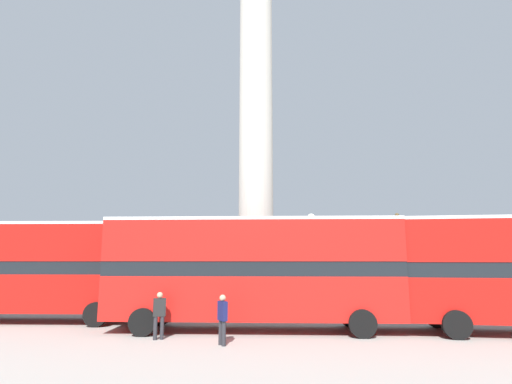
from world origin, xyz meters
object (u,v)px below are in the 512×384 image
monument_column (256,144)px  pedestrian_near_lamp (159,313)px  street_lamp (312,260)px  pedestrian_by_plinth (222,317)px  bus_c (253,268)px  equestrian_statue (401,277)px  bus_b (27,267)px

monument_column → pedestrian_near_lamp: (-2.50, -8.35, -8.50)m
street_lamp → pedestrian_near_lamp: street_lamp is taller
pedestrian_near_lamp → pedestrian_by_plinth: 2.49m
bus_c → pedestrian_by_plinth: bearing=-108.8°
bus_c → pedestrian_by_plinth: (-0.70, -2.64, -1.53)m
monument_column → equestrian_statue: bearing=27.6°
bus_c → pedestrian_near_lamp: 3.98m
bus_b → pedestrian_by_plinth: bearing=-25.5°
bus_b → pedestrian_near_lamp: size_ratio=6.91×
equestrian_statue → pedestrian_near_lamp: equestrian_statue is taller
monument_column → equestrian_statue: monument_column is taller
monument_column → equestrian_statue: size_ratio=4.17×
bus_c → street_lamp: bearing=56.0°
monument_column → bus_b: monument_column is taller
bus_b → street_lamp: (12.99, 3.13, 0.27)m
street_lamp → pedestrian_near_lamp: 8.55m
pedestrian_by_plinth → street_lamp: bearing=117.2°
monument_column → street_lamp: (3.06, -2.11, -6.70)m
equestrian_statue → bus_b: bearing=-146.5°
bus_b → street_lamp: street_lamp is taller
monument_column → equestrian_statue: (8.86, 4.64, -7.84)m
bus_b → pedestrian_by_plinth: (9.83, -3.77, -1.53)m
equestrian_statue → pedestrian_near_lamp: size_ratio=3.53×
bus_b → equestrian_statue: size_ratio=1.96×
bus_b → bus_c: bus_b is taller
pedestrian_near_lamp → monument_column: bearing=-131.5°
bus_b → pedestrian_near_lamp: 8.21m
bus_c → monument_column: bearing=91.4°
pedestrian_near_lamp → street_lamp: bearing=-156.5°
pedestrian_near_lamp → pedestrian_by_plinth: size_ratio=1.00×
bus_b → equestrian_statue: equestrian_statue is taller
bus_b → pedestrian_by_plinth: bus_b is taller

